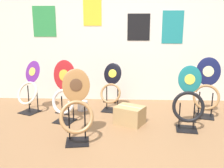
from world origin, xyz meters
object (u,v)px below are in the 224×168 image
at_px(toilet_seat_display_purple_note, 29,90).
at_px(toilet_seat_display_crimson_swirl, 64,95).
at_px(toilet_seat_display_teal_sax, 188,103).
at_px(toilet_seat_display_navy_moon, 207,89).
at_px(toilet_seat_display_jazz_black, 111,90).
at_px(storage_box, 130,115).
at_px(paint_can, 83,105).
at_px(toilet_seat_display_woodgrain, 76,111).

xyz_separation_m(toilet_seat_display_purple_note, toilet_seat_display_crimson_swirl, (0.67, -0.39, 0.03)).
distance_m(toilet_seat_display_teal_sax, toilet_seat_display_navy_moon, 0.68).
height_order(toilet_seat_display_jazz_black, storage_box, toilet_seat_display_jazz_black).
xyz_separation_m(toilet_seat_display_jazz_black, toilet_seat_display_crimson_swirl, (-0.67, -0.55, 0.05)).
bearing_deg(toilet_seat_display_jazz_black, storage_box, -63.32).
bearing_deg(toilet_seat_display_teal_sax, paint_can, 154.46).
distance_m(toilet_seat_display_navy_moon, paint_can, 2.02).
relative_size(toilet_seat_display_woodgrain, paint_can, 5.01).
bearing_deg(toilet_seat_display_purple_note, toilet_seat_display_jazz_black, 6.57).
xyz_separation_m(toilet_seat_display_woodgrain, storage_box, (0.66, 0.61, -0.26)).
height_order(toilet_seat_display_woodgrain, paint_can, toilet_seat_display_woodgrain).
distance_m(toilet_seat_display_teal_sax, toilet_seat_display_woodgrain, 1.51).
height_order(toilet_seat_display_teal_sax, toilet_seat_display_jazz_black, toilet_seat_display_teal_sax).
xyz_separation_m(toilet_seat_display_purple_note, toilet_seat_display_navy_moon, (2.84, -0.09, 0.06)).
height_order(toilet_seat_display_teal_sax, paint_can, toilet_seat_display_teal_sax).
bearing_deg(toilet_seat_display_jazz_black, toilet_seat_display_purple_note, -173.43).
relative_size(toilet_seat_display_teal_sax, toilet_seat_display_purple_note, 1.06).
height_order(toilet_seat_display_teal_sax, toilet_seat_display_woodgrain, toilet_seat_display_teal_sax).
height_order(toilet_seat_display_jazz_black, paint_can, toilet_seat_display_jazz_black).
distance_m(toilet_seat_display_navy_moon, storage_box, 1.29).
height_order(toilet_seat_display_purple_note, toilet_seat_display_jazz_black, toilet_seat_display_purple_note).
relative_size(toilet_seat_display_purple_note, storage_box, 1.72).
bearing_deg(storage_box, toilet_seat_display_navy_moon, 16.48).
bearing_deg(toilet_seat_display_crimson_swirl, toilet_seat_display_purple_note, 149.54).
relative_size(toilet_seat_display_teal_sax, toilet_seat_display_woodgrain, 1.00).
distance_m(toilet_seat_display_woodgrain, toilet_seat_display_purple_note, 1.44).
relative_size(toilet_seat_display_jazz_black, paint_can, 4.47).
bearing_deg(toilet_seat_display_teal_sax, storage_box, 166.63).
distance_m(toilet_seat_display_teal_sax, toilet_seat_display_jazz_black, 1.34).
height_order(paint_can, storage_box, storage_box).
distance_m(toilet_seat_display_jazz_black, paint_can, 0.55).
height_order(toilet_seat_display_navy_moon, toilet_seat_display_crimson_swirl, toilet_seat_display_navy_moon).
bearing_deg(toilet_seat_display_woodgrain, toilet_seat_display_teal_sax, 16.54).
bearing_deg(toilet_seat_display_navy_moon, paint_can, 174.00).
height_order(toilet_seat_display_teal_sax, toilet_seat_display_crimson_swirl, toilet_seat_display_crimson_swirl).
height_order(toilet_seat_display_crimson_swirl, paint_can, toilet_seat_display_crimson_swirl).
xyz_separation_m(toilet_seat_display_crimson_swirl, paint_can, (0.19, 0.51, -0.32)).
xyz_separation_m(toilet_seat_display_teal_sax, toilet_seat_display_woodgrain, (-1.44, -0.43, 0.00)).
xyz_separation_m(toilet_seat_display_teal_sax, storage_box, (-0.78, 0.19, -0.26)).
bearing_deg(toilet_seat_display_jazz_black, toilet_seat_display_navy_moon, -9.22).
distance_m(toilet_seat_display_woodgrain, toilet_seat_display_jazz_black, 1.27).
distance_m(toilet_seat_display_purple_note, toilet_seat_display_crimson_swirl, 0.78).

